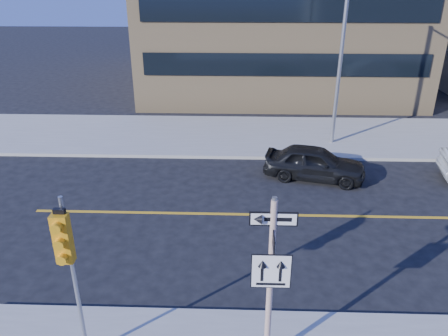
{
  "coord_description": "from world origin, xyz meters",
  "views": [
    {
      "loc": [
        -0.69,
        -9.58,
        8.02
      ],
      "look_at": [
        -1.15,
        4.0,
        1.82
      ],
      "focal_mm": 35.0,
      "sensor_mm": 36.0,
      "label": 1
    }
  ],
  "objects_px": {
    "traffic_signal": "(66,252)",
    "streetlight_a": "(343,49)",
    "parked_car_a": "(315,163)",
    "sign_pole": "(271,276)"
  },
  "relations": [
    {
      "from": "traffic_signal",
      "to": "parked_car_a",
      "type": "bearing_deg",
      "value": 56.33
    },
    {
      "from": "traffic_signal",
      "to": "parked_car_a",
      "type": "relative_size",
      "value": 0.97
    },
    {
      "from": "traffic_signal",
      "to": "streetlight_a",
      "type": "bearing_deg",
      "value": 59.2
    },
    {
      "from": "traffic_signal",
      "to": "sign_pole",
      "type": "bearing_deg",
      "value": 2.11
    },
    {
      "from": "parked_car_a",
      "to": "streetlight_a",
      "type": "xyz_separation_m",
      "value": [
        1.49,
        3.65,
        4.05
      ]
    },
    {
      "from": "traffic_signal",
      "to": "streetlight_a",
      "type": "xyz_separation_m",
      "value": [
        8.0,
        13.42,
        1.73
      ]
    },
    {
      "from": "streetlight_a",
      "to": "traffic_signal",
      "type": "bearing_deg",
      "value": -120.8
    },
    {
      "from": "traffic_signal",
      "to": "streetlight_a",
      "type": "distance_m",
      "value": 15.72
    },
    {
      "from": "traffic_signal",
      "to": "parked_car_a",
      "type": "xyz_separation_m",
      "value": [
        6.51,
        9.77,
        -2.32
      ]
    },
    {
      "from": "parked_car_a",
      "to": "sign_pole",
      "type": "bearing_deg",
      "value": 178.94
    }
  ]
}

